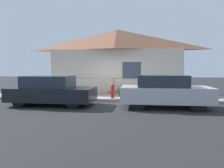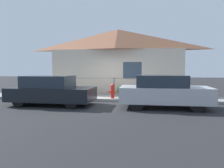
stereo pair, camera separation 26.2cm
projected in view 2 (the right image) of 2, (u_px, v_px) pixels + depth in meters
ground_plane at (110, 102)px, 11.18m from camera, size 60.00×60.00×0.00m
sidewalk at (112, 98)px, 12.02m from camera, size 24.00×1.71×0.14m
house at (118, 43)px, 14.08m from camera, size 8.52×2.23×4.23m
fence at (114, 85)px, 12.67m from camera, size 4.90×0.10×1.04m
car_left at (51, 91)px, 10.22m from camera, size 3.94×1.83×1.38m
car_right at (164, 91)px, 9.45m from camera, size 3.83×1.72×1.43m
fire_hydrant at (113, 91)px, 11.45m from camera, size 0.44×0.20×0.76m
potted_plant_near_hydrant at (121, 90)px, 12.30m from camera, size 0.51×0.51×0.60m
potted_plant_by_fence at (76, 92)px, 12.43m from camera, size 0.33×0.33×0.44m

